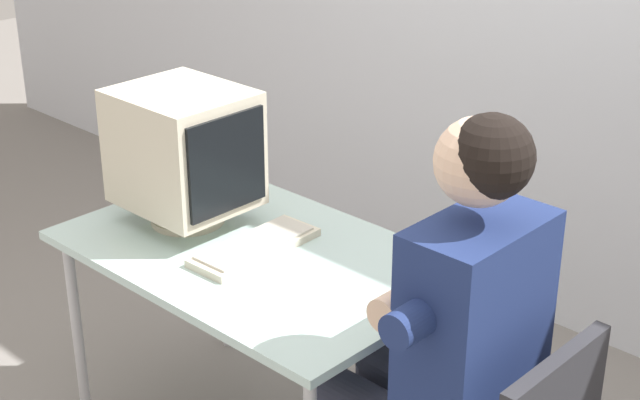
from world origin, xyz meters
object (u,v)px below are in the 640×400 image
object	(u,v)px
keyboard	(255,246)
person_seated	(444,335)
desk	(257,267)
crt_monitor	(184,150)

from	to	relation	value
keyboard	person_seated	distance (m)	0.74
desk	crt_monitor	bearing A→B (deg)	-177.75
desk	person_seated	size ratio (longest dim) A/B	0.88
crt_monitor	person_seated	xyz separation A→B (m)	(1.05, -0.03, -0.22)
keyboard	desk	bearing A→B (deg)	87.24
person_seated	desk	bearing A→B (deg)	177.05
crt_monitor	keyboard	distance (m)	0.39
crt_monitor	person_seated	bearing A→B (deg)	-1.41
crt_monitor	person_seated	size ratio (longest dim) A/B	0.32
desk	crt_monitor	xyz separation A→B (m)	(-0.31, -0.01, 0.31)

